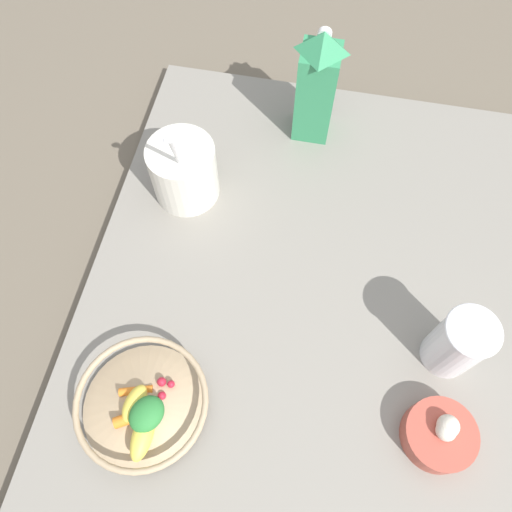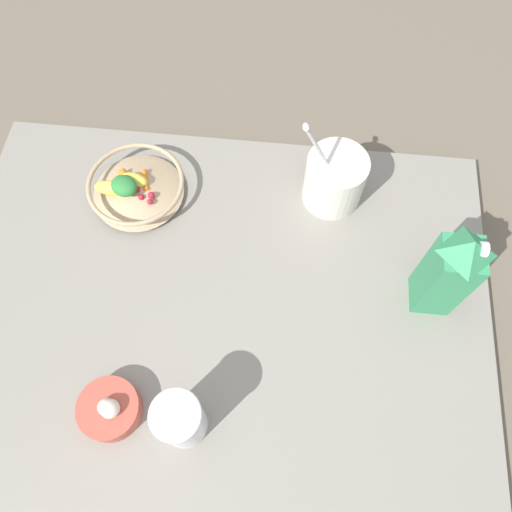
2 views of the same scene
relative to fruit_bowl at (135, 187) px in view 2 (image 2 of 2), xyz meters
The scene contains 7 objects.
ground_plane 0.43m from the fruit_bowl, 151.03° to the right, with size 6.00×6.00×0.00m, color #665B4C.
countertop 0.43m from the fruit_bowl, 151.03° to the right, with size 1.08×1.08×0.03m.
fruit_bowl is the anchor object (origin of this frame).
milk_carton 0.65m from the fruit_bowl, 105.75° to the right, with size 0.07×0.07×0.24m.
yogurt_tub 0.42m from the fruit_bowl, 84.42° to the right, with size 0.13×0.15×0.25m.
drinking_cup 0.50m from the fruit_bowl, 158.79° to the right, with size 0.08×0.08×0.14m.
garlic_bowl 0.46m from the fruit_bowl, behind, with size 0.11×0.11×0.07m.
Camera 2 is at (-0.19, -0.11, 0.97)m, focal length 35.00 mm.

